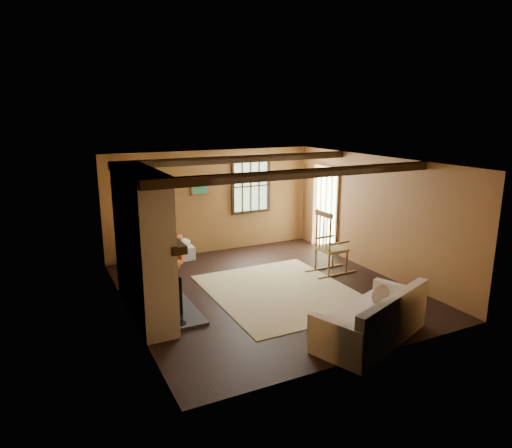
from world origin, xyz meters
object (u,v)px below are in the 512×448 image
sofa (373,322)px  armchair (154,253)px  rocking_chair (330,247)px  fireplace (144,249)px  laundry_basket (182,253)px

sofa → armchair: 4.87m
rocking_chair → sofa: bearing=155.4°
fireplace → sofa: bearing=-41.3°
fireplace → sofa: fireplace is taller
fireplace → rocking_chair: fireplace is taller
laundry_basket → armchair: bearing=-148.3°
rocking_chair → armchair: rocking_chair is taller
rocking_chair → armchair: 3.64m
fireplace → laundry_basket: bearing=60.8°
sofa → fireplace: bearing=117.9°
armchair → fireplace: bearing=37.7°
fireplace → armchair: size_ratio=2.83×
fireplace → armchair: (0.63, 2.00, -0.72)m
rocking_chair → laundry_basket: rocking_chair is taller
fireplace → sofa: size_ratio=1.14×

